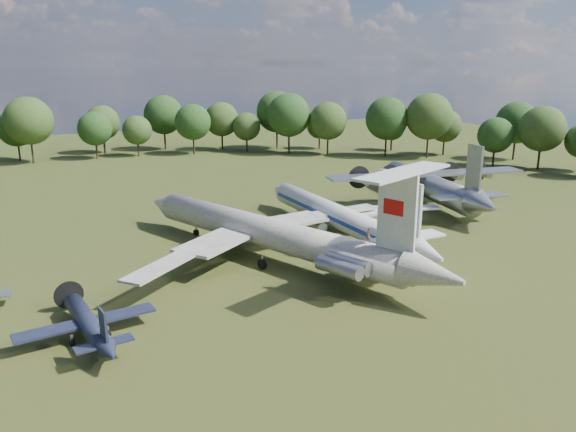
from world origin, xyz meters
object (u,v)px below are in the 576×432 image
tu104_jet (337,221)px  small_prop_west (89,327)px  person_on_il62 (368,235)px  an12_transport (429,189)px  il62_airliner (268,238)px

tu104_jet → small_prop_west: 40.27m
small_prop_west → person_on_il62: size_ratio=9.83×
tu104_jet → an12_transport: bearing=20.5°
tu104_jet → person_on_il62: size_ratio=26.91×
an12_transport → person_on_il62: bearing=-126.8°
an12_transport → il62_airliner: bearing=-147.6°
an12_transport → small_prop_west: bearing=-144.4°
small_prop_west → person_on_il62: person_on_il62 is taller
il62_airliner → person_on_il62: (5.34, -14.18, 3.57)m
il62_airliner → small_prop_west: 26.73m
person_on_il62 → tu104_jet: bearing=-108.6°
small_prop_west → person_on_il62: bearing=-9.8°
il62_airliner → tu104_jet: bearing=-1.9°
il62_airliner → an12_transport: il62_airliner is taller
person_on_il62 → il62_airliner: bearing=-65.7°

